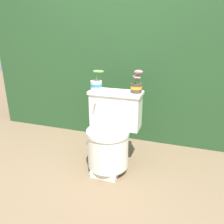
{
  "coord_description": "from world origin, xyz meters",
  "views": [
    {
      "loc": [
        0.72,
        -1.7,
        1.25
      ],
      "look_at": [
        0.09,
        0.15,
        0.57
      ],
      "focal_mm": 35.0,
      "sensor_mm": 36.0,
      "label": 1
    }
  ],
  "objects": [
    {
      "name": "toilet",
      "position": [
        0.09,
        0.12,
        0.36
      ],
      "size": [
        0.52,
        0.55,
        0.75
      ],
      "color": "silver",
      "rests_on": "ground"
    },
    {
      "name": "hedge_backdrop",
      "position": [
        0.0,
        1.14,
        0.9
      ],
      "size": [
        3.62,
        0.69,
        1.8
      ],
      "color": "#234723",
      "rests_on": "ground"
    },
    {
      "name": "potted_plant_midleft",
      "position": [
        0.29,
        0.26,
        0.82
      ],
      "size": [
        0.12,
        0.12,
        0.22
      ],
      "color": "#47382D",
      "rests_on": "toilet"
    },
    {
      "name": "potted_plant_left",
      "position": [
        -0.1,
        0.25,
        0.82
      ],
      "size": [
        0.13,
        0.12,
        0.2
      ],
      "color": "beige",
      "rests_on": "toilet"
    },
    {
      "name": "ground_plane",
      "position": [
        0.0,
        0.0,
        0.0
      ],
      "size": [
        12.0,
        12.0,
        0.0
      ],
      "primitive_type": "plane",
      "color": "brown"
    }
  ]
}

